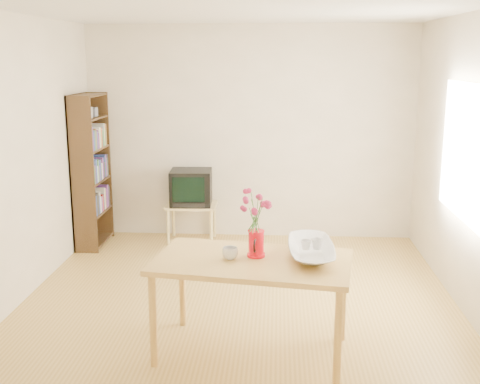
# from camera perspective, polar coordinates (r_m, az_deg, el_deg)

# --- Properties ---
(room) EXTENTS (4.50, 4.50, 4.50)m
(room) POSITION_cam_1_polar(r_m,az_deg,el_deg) (5.18, 0.11, 2.53)
(room) COLOR #AE863D
(room) RESTS_ON ground
(table) EXTENTS (1.55, 1.03, 0.75)m
(table) POSITION_cam_1_polar(r_m,az_deg,el_deg) (4.51, 1.17, -7.35)
(table) COLOR gold
(table) RESTS_ON ground
(tv_stand) EXTENTS (0.60, 0.45, 0.46)m
(tv_stand) POSITION_cam_1_polar(r_m,az_deg,el_deg) (7.36, -4.62, -1.71)
(tv_stand) COLOR #DBC17B
(tv_stand) RESTS_ON ground
(bookshelf) EXTENTS (0.28, 0.70, 1.80)m
(bookshelf) POSITION_cam_1_polar(r_m,az_deg,el_deg) (7.31, -13.88, 1.49)
(bookshelf) COLOR #322010
(bookshelf) RESTS_ON ground
(pitcher) EXTENTS (0.14, 0.21, 0.21)m
(pitcher) POSITION_cam_1_polar(r_m,az_deg,el_deg) (4.52, 1.54, -5.00)
(pitcher) COLOR red
(pitcher) RESTS_ON table
(flowers) EXTENTS (0.23, 0.23, 0.33)m
(flowers) POSITION_cam_1_polar(r_m,az_deg,el_deg) (4.45, 1.56, -1.75)
(flowers) COLOR #C22D60
(flowers) RESTS_ON pitcher
(mug) EXTENTS (0.12, 0.12, 0.09)m
(mug) POSITION_cam_1_polar(r_m,az_deg,el_deg) (4.47, -0.94, -5.83)
(mug) COLOR white
(mug) RESTS_ON table
(bowl) EXTENTS (0.53, 0.53, 0.48)m
(bowl) POSITION_cam_1_polar(r_m,az_deg,el_deg) (4.53, 6.81, -3.07)
(bowl) COLOR white
(bowl) RESTS_ON table
(teacup_a) EXTENTS (0.10, 0.10, 0.06)m
(teacup_a) POSITION_cam_1_polar(r_m,az_deg,el_deg) (4.54, 6.29, -3.65)
(teacup_a) COLOR white
(teacup_a) RESTS_ON bowl
(teacup_b) EXTENTS (0.10, 0.10, 0.07)m
(teacup_b) POSITION_cam_1_polar(r_m,az_deg,el_deg) (4.57, 7.35, -3.56)
(teacup_b) COLOR white
(teacup_b) RESTS_ON bowl
(television) EXTENTS (0.51, 0.48, 0.42)m
(television) POSITION_cam_1_polar(r_m,az_deg,el_deg) (7.31, -4.64, 0.51)
(television) COLOR black
(television) RESTS_ON tv_stand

